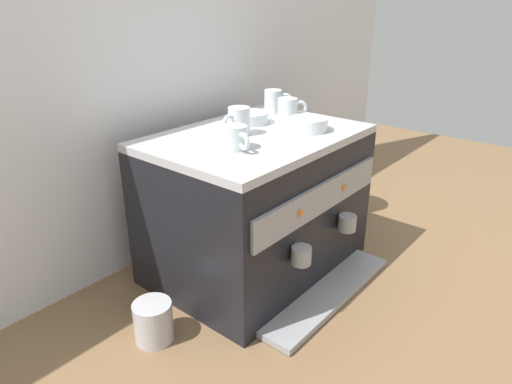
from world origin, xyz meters
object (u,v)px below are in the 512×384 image
at_px(ceramic_cup_3, 238,121).
at_px(coffee_grinder, 338,169).
at_px(ceramic_cup_0, 235,138).
at_px(ceramic_bowl_0, 308,125).
at_px(ceramic_bowl_1, 250,118).
at_px(ceramic_cup_2, 274,101).
at_px(ceramic_cup_1, 289,108).
at_px(espresso_machine, 257,204).
at_px(milk_pitcher, 153,321).

bearing_deg(ceramic_cup_3, coffee_grinder, -2.09).
bearing_deg(ceramic_cup_0, ceramic_bowl_0, -9.51).
xyz_separation_m(ceramic_bowl_0, ceramic_bowl_1, (-0.04, 0.20, -0.00)).
bearing_deg(ceramic_cup_2, ceramic_cup_3, -162.74).
height_order(ceramic_bowl_0, coffee_grinder, ceramic_bowl_0).
distance_m(ceramic_cup_0, ceramic_cup_1, 0.38).
distance_m(espresso_machine, coffee_grinder, 0.55).
xyz_separation_m(ceramic_cup_1, ceramic_bowl_0, (-0.08, -0.14, -0.02)).
xyz_separation_m(espresso_machine, ceramic_cup_0, (-0.15, -0.05, 0.27)).
distance_m(ceramic_bowl_0, coffee_grinder, 0.52).
xyz_separation_m(ceramic_cup_0, milk_pitcher, (-0.30, 0.03, -0.44)).
xyz_separation_m(ceramic_bowl_1, milk_pitcher, (-0.54, -0.12, -0.43)).
xyz_separation_m(ceramic_cup_1, ceramic_bowl_1, (-0.13, 0.06, -0.02)).
height_order(ceramic_cup_3, milk_pitcher, ceramic_cup_3).
bearing_deg(coffee_grinder, ceramic_bowl_1, 169.39).
height_order(ceramic_cup_0, coffee_grinder, ceramic_cup_0).
bearing_deg(ceramic_cup_2, coffee_grinder, -20.85).
xyz_separation_m(espresso_machine, milk_pitcher, (-0.46, -0.02, -0.18)).
relative_size(ceramic_cup_1, ceramic_bowl_0, 0.77).
bearing_deg(ceramic_cup_1, milk_pitcher, -175.06).
distance_m(ceramic_cup_0, ceramic_cup_2, 0.44).
bearing_deg(ceramic_cup_1, espresso_machine, -169.86).
distance_m(ceramic_cup_2, milk_pitcher, 0.85).
bearing_deg(ceramic_cup_0, coffee_grinder, 5.30).
relative_size(ceramic_cup_1, milk_pitcher, 0.81).
height_order(ceramic_cup_1, coffee_grinder, ceramic_cup_1).
xyz_separation_m(espresso_machine, ceramic_bowl_1, (0.09, 0.10, 0.25)).
height_order(ceramic_cup_0, ceramic_cup_1, ceramic_cup_1).
bearing_deg(milk_pitcher, ceramic_cup_2, 11.79).
distance_m(espresso_machine, ceramic_bowl_0, 0.30).
height_order(ceramic_cup_2, ceramic_cup_3, ceramic_cup_3).
bearing_deg(espresso_machine, ceramic_cup_1, 10.14).
xyz_separation_m(ceramic_cup_1, milk_pitcher, (-0.67, -0.06, -0.44)).
bearing_deg(ceramic_cup_1, ceramic_bowl_0, -121.48).
distance_m(ceramic_cup_1, ceramic_bowl_0, 0.16).
height_order(ceramic_cup_0, ceramic_bowl_0, ceramic_cup_0).
distance_m(ceramic_cup_0, ceramic_cup_3, 0.14).
bearing_deg(milk_pitcher, coffee_grinder, 1.94).
relative_size(ceramic_bowl_0, milk_pitcher, 1.05).
bearing_deg(espresso_machine, ceramic_cup_2, 27.07).
distance_m(ceramic_cup_2, coffee_grinder, 0.45).
height_order(ceramic_cup_1, ceramic_bowl_0, ceramic_cup_1).
height_order(ceramic_cup_1, ceramic_bowl_1, ceramic_cup_1).
height_order(ceramic_cup_0, ceramic_cup_3, ceramic_cup_3).
height_order(ceramic_cup_0, milk_pitcher, ceramic_cup_0).
distance_m(ceramic_cup_3, milk_pitcher, 0.61).
relative_size(ceramic_cup_1, ceramic_cup_2, 1.06).
height_order(ceramic_cup_0, ceramic_cup_2, ceramic_cup_2).
distance_m(espresso_machine, ceramic_cup_1, 0.35).
xyz_separation_m(ceramic_cup_2, coffee_grinder, (0.30, -0.11, -0.32)).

